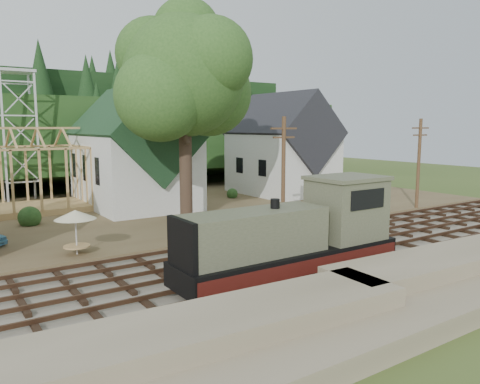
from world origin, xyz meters
TOP-DOWN VIEW (x-y plane):
  - ground at (0.00, 0.00)m, footprint 140.00×140.00m
  - embankment at (0.00, -8.50)m, footprint 64.00×5.00m
  - railroad_bed at (0.00, 0.00)m, footprint 64.00×11.00m
  - village_flat at (0.00, 18.00)m, footprint 64.00×26.00m
  - hillside at (0.00, 42.00)m, footprint 70.00×28.96m
  - ridge at (0.00, 58.00)m, footprint 80.00×20.00m
  - church at (2.00, 19.68)m, footprint 8.40×15.17m
  - farmhouse at (18.00, 19.00)m, footprint 8.40×10.80m
  - timber_frame at (-6.00, 22.00)m, footprint 8.20×6.20m
  - lattice_tower at (-6.00, 28.00)m, footprint 3.20×3.20m
  - big_tree at (2.17, 10.08)m, footprint 10.90×8.40m
  - telegraph_pole_near at (7.00, 5.20)m, footprint 2.20×0.28m
  - telegraph_pole_far at (22.00, 5.20)m, footprint 2.20×0.28m
  - locomotive at (1.26, -3.00)m, footprint 11.65×2.91m
  - car_red at (23.89, 17.69)m, footprint 5.16×3.60m
  - patio_set at (-6.69, 6.39)m, footprint 2.24×2.24m

SIDE VIEW (x-z plane):
  - ground at x=0.00m, z-range 0.00..0.00m
  - embankment at x=0.00m, z-range -0.80..0.80m
  - hillside at x=0.00m, z-range -6.37..6.37m
  - ridge at x=0.00m, z-range -6.00..6.00m
  - railroad_bed at x=0.00m, z-range 0.00..0.16m
  - village_flat at x=0.00m, z-range 0.00..0.30m
  - car_red at x=23.89m, z-range 0.30..1.61m
  - locomotive at x=1.26m, z-range -0.26..4.41m
  - patio_set at x=-6.69m, z-range 1.17..3.66m
  - timber_frame at x=-6.00m, z-range -0.23..6.76m
  - telegraph_pole_near at x=7.00m, z-range 0.25..8.25m
  - telegraph_pole_far at x=22.00m, z-range 0.25..8.25m
  - farmhouse at x=18.00m, z-range -0.43..10.17m
  - church at x=2.00m, z-range -1.32..11.68m
  - lattice_tower at x=-6.00m, z-range 3.97..16.10m
  - big_tree at x=2.17m, z-range 2.87..17.57m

